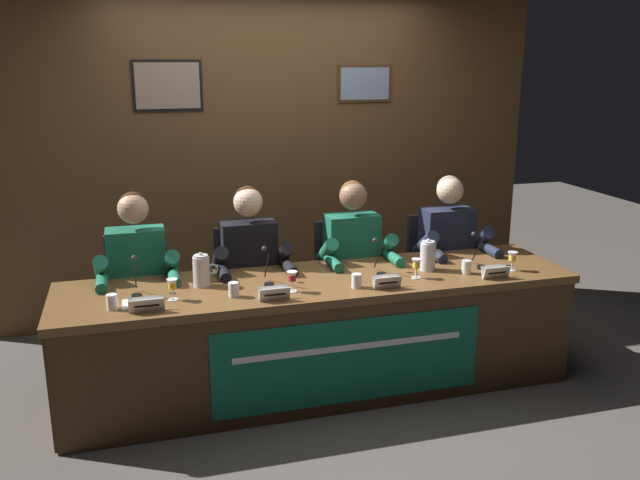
# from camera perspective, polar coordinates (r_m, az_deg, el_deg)

# --- Properties ---
(ground_plane) EXTENTS (12.00, 12.00, 0.00)m
(ground_plane) POSITION_cam_1_polar(r_m,az_deg,el_deg) (4.45, 0.00, -12.21)
(ground_plane) COLOR #4C4742
(wall_back_panelled) EXTENTS (4.38, 0.14, 2.60)m
(wall_back_panelled) POSITION_cam_1_polar(r_m,az_deg,el_deg) (5.42, -4.29, 7.22)
(wall_back_panelled) COLOR brown
(wall_back_panelled) RESTS_ON ground_plane
(conference_table) EXTENTS (3.18, 0.78, 0.73)m
(conference_table) POSITION_cam_1_polar(r_m,az_deg,el_deg) (4.15, 0.44, -6.77)
(conference_table) COLOR brown
(conference_table) RESTS_ON ground_plane
(chair_far_left) EXTENTS (0.44, 0.44, 0.92)m
(chair_far_left) POSITION_cam_1_polar(r_m,az_deg,el_deg) (4.66, -14.97, -5.43)
(chair_far_left) COLOR black
(chair_far_left) RESTS_ON ground_plane
(panelist_far_left) EXTENTS (0.51, 0.48, 1.25)m
(panelist_far_left) POSITION_cam_1_polar(r_m,az_deg,el_deg) (4.38, -15.14, -2.93)
(panelist_far_left) COLOR black
(panelist_far_left) RESTS_ON ground_plane
(nameplate_far_left) EXTENTS (0.19, 0.06, 0.08)m
(nameplate_far_left) POSITION_cam_1_polar(r_m,az_deg,el_deg) (3.75, -14.46, -5.32)
(nameplate_far_left) COLOR white
(nameplate_far_left) RESTS_ON conference_table
(juice_glass_far_left) EXTENTS (0.06, 0.06, 0.12)m
(juice_glass_far_left) POSITION_cam_1_polar(r_m,az_deg,el_deg) (3.88, -12.39, -3.77)
(juice_glass_far_left) COLOR white
(juice_glass_far_left) RESTS_ON conference_table
(water_cup_far_left) EXTENTS (0.06, 0.06, 0.08)m
(water_cup_far_left) POSITION_cam_1_polar(r_m,az_deg,el_deg) (3.84, -17.19, -5.09)
(water_cup_far_left) COLOR silver
(water_cup_far_left) RESTS_ON conference_table
(microphone_far_left) EXTENTS (0.06, 0.17, 0.22)m
(microphone_far_left) POSITION_cam_1_polar(r_m,az_deg,el_deg) (4.01, -15.31, -3.53)
(microphone_far_left) COLOR black
(microphone_far_left) RESTS_ON conference_table
(chair_center_left) EXTENTS (0.44, 0.44, 0.92)m
(chair_center_left) POSITION_cam_1_polar(r_m,az_deg,el_deg) (4.71, -6.17, -4.73)
(chair_center_left) COLOR black
(chair_center_left) RESTS_ON ground_plane
(panelist_center_left) EXTENTS (0.51, 0.48, 1.25)m
(panelist_center_left) POSITION_cam_1_polar(r_m,az_deg,el_deg) (4.44, -5.82, -2.21)
(panelist_center_left) COLOR black
(panelist_center_left) RESTS_ON ground_plane
(nameplate_center_left) EXTENTS (0.17, 0.06, 0.08)m
(nameplate_center_left) POSITION_cam_1_polar(r_m,az_deg,el_deg) (3.81, -3.88, -4.55)
(nameplate_center_left) COLOR white
(nameplate_center_left) RESTS_ON conference_table
(juice_glass_center_left) EXTENTS (0.06, 0.06, 0.12)m
(juice_glass_center_left) POSITION_cam_1_polar(r_m,az_deg,el_deg) (3.92, -2.37, -3.20)
(juice_glass_center_left) COLOR white
(juice_glass_center_left) RESTS_ON conference_table
(water_cup_center_left) EXTENTS (0.06, 0.06, 0.08)m
(water_cup_center_left) POSITION_cam_1_polar(r_m,az_deg,el_deg) (3.89, -7.32, -4.25)
(water_cup_center_left) COLOR silver
(water_cup_center_left) RESTS_ON conference_table
(microphone_center_left) EXTENTS (0.06, 0.17, 0.22)m
(microphone_center_left) POSITION_cam_1_polar(r_m,az_deg,el_deg) (4.06, -4.47, -2.76)
(microphone_center_left) COLOR black
(microphone_center_left) RESTS_ON conference_table
(chair_center_right) EXTENTS (0.44, 0.44, 0.92)m
(chair_center_right) POSITION_cam_1_polar(r_m,az_deg,el_deg) (4.88, 2.21, -3.96)
(chair_center_right) COLOR black
(chair_center_right) RESTS_ON ground_plane
(panelist_center_right) EXTENTS (0.51, 0.48, 1.25)m
(panelist_center_right) POSITION_cam_1_polar(r_m,az_deg,el_deg) (4.61, 3.02, -1.48)
(panelist_center_right) COLOR black
(panelist_center_right) RESTS_ON ground_plane
(nameplate_center_right) EXTENTS (0.17, 0.06, 0.08)m
(nameplate_center_right) POSITION_cam_1_polar(r_m,az_deg,el_deg) (4.01, 5.68, -3.55)
(nameplate_center_right) COLOR white
(nameplate_center_right) RESTS_ON conference_table
(juice_glass_center_right) EXTENTS (0.06, 0.06, 0.12)m
(juice_glass_center_right) POSITION_cam_1_polar(r_m,az_deg,el_deg) (4.20, 8.16, -2.08)
(juice_glass_center_right) COLOR white
(juice_glass_center_right) RESTS_ON conference_table
(water_cup_center_right) EXTENTS (0.06, 0.06, 0.08)m
(water_cup_center_right) POSITION_cam_1_polar(r_m,az_deg,el_deg) (4.01, 3.11, -3.52)
(water_cup_center_right) COLOR silver
(water_cup_center_right) RESTS_ON conference_table
(microphone_center_right) EXTENTS (0.06, 0.17, 0.22)m
(microphone_center_right) POSITION_cam_1_polar(r_m,az_deg,el_deg) (4.25, 5.02, -1.95)
(microphone_center_right) COLOR black
(microphone_center_right) RESTS_ON conference_table
(chair_far_right) EXTENTS (0.44, 0.44, 0.92)m
(chair_far_right) POSITION_cam_1_polar(r_m,az_deg,el_deg) (5.14, 9.88, -3.17)
(chair_far_right) COLOR black
(chair_far_right) RESTS_ON ground_plane
(panelist_far_right) EXTENTS (0.51, 0.48, 1.25)m
(panelist_far_right) POSITION_cam_1_polar(r_m,az_deg,el_deg) (4.89, 11.04, -0.79)
(panelist_far_right) COLOR black
(panelist_far_right) RESTS_ON ground_plane
(nameplate_far_right) EXTENTS (0.18, 0.06, 0.08)m
(nameplate_far_right) POSITION_cam_1_polar(r_m,az_deg,el_deg) (4.31, 14.63, -2.63)
(nameplate_far_right) COLOR white
(nameplate_far_right) RESTS_ON conference_table
(juice_glass_far_right) EXTENTS (0.06, 0.06, 0.12)m
(juice_glass_far_right) POSITION_cam_1_polar(r_m,az_deg,el_deg) (4.48, 15.96, -1.44)
(juice_glass_far_right) COLOR white
(juice_glass_far_right) RESTS_ON conference_table
(water_cup_far_right) EXTENTS (0.06, 0.06, 0.08)m
(water_cup_far_right) POSITION_cam_1_polar(r_m,az_deg,el_deg) (4.36, 12.27, -2.31)
(water_cup_far_right) COLOR silver
(water_cup_far_right) RESTS_ON conference_table
(microphone_far_right) EXTENTS (0.06, 0.17, 0.22)m
(microphone_far_right) POSITION_cam_1_polar(r_m,az_deg,el_deg) (4.51, 13.29, -1.32)
(microphone_far_right) COLOR black
(microphone_far_right) RESTS_ON conference_table
(water_pitcher_left_side) EXTENTS (0.15, 0.10, 0.21)m
(water_pitcher_left_side) POSITION_cam_1_polar(r_m,az_deg,el_deg) (4.08, -9.99, -2.57)
(water_pitcher_left_side) COLOR silver
(water_pitcher_left_side) RESTS_ON conference_table
(water_pitcher_right_side) EXTENTS (0.15, 0.10, 0.21)m
(water_pitcher_right_side) POSITION_cam_1_polar(r_m,az_deg,el_deg) (4.37, 9.13, -1.33)
(water_pitcher_right_side) COLOR silver
(water_pitcher_right_side) RESTS_ON conference_table
(document_stack_far_left) EXTENTS (0.21, 0.15, 0.01)m
(document_stack_far_left) POSITION_cam_1_polar(r_m,az_deg,el_deg) (3.88, -14.84, -5.20)
(document_stack_far_left) COLOR white
(document_stack_far_left) RESTS_ON conference_table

